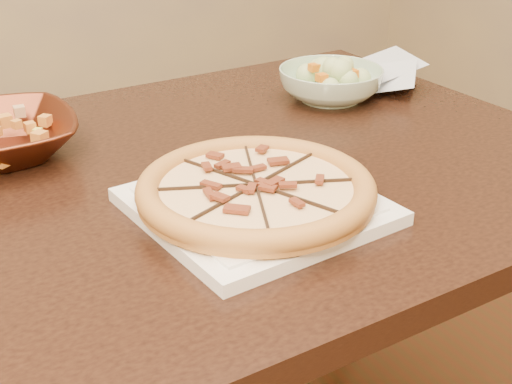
# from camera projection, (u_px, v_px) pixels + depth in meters

# --- Properties ---
(dining_table) EXTENTS (1.39, 0.95, 0.75)m
(dining_table) POSITION_uv_depth(u_px,v_px,m) (164.00, 243.00, 1.08)
(dining_table) COLOR black
(dining_table) RESTS_ON floor
(plate) EXTENTS (0.32, 0.32, 0.02)m
(plate) POSITION_uv_depth(u_px,v_px,m) (256.00, 205.00, 0.94)
(plate) COLOR white
(plate) RESTS_ON dining_table
(pizza) EXTENTS (0.31, 0.31, 0.03)m
(pizza) POSITION_uv_depth(u_px,v_px,m) (256.00, 189.00, 0.93)
(pizza) COLOR gold
(pizza) RESTS_ON plate
(salad_bowl) EXTENTS (0.22, 0.22, 0.06)m
(salad_bowl) POSITION_uv_depth(u_px,v_px,m) (331.00, 84.00, 1.34)
(salad_bowl) COLOR #B7D6BF
(salad_bowl) RESTS_ON dining_table
(salad) EXTENTS (0.08, 0.11, 0.04)m
(salad) POSITION_uv_depth(u_px,v_px,m) (331.00, 59.00, 1.32)
(salad) COLOR #B1BD87
(salad) RESTS_ON salad_bowl
(cling_film) EXTENTS (0.21, 0.18, 0.05)m
(cling_film) POSITION_uv_depth(u_px,v_px,m) (383.00, 78.00, 1.39)
(cling_film) COLOR silver
(cling_film) RESTS_ON dining_table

